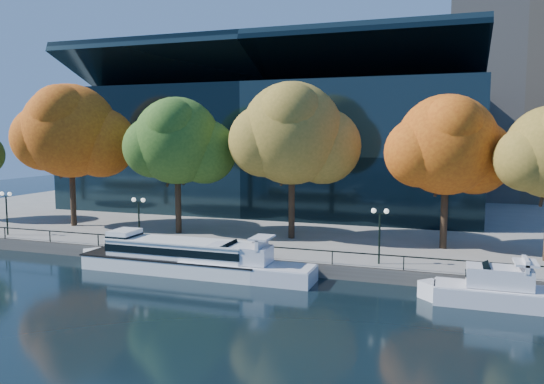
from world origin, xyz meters
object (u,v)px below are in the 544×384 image
at_px(tree_3, 294,136).
at_px(tree_4, 449,147).
at_px(cruiser_far, 499,290).
at_px(lamp_1, 139,210).
at_px(lamp_0, 6,203).
at_px(cruiser_near, 241,265).
at_px(lamp_2, 380,223).
at_px(tour_boat, 168,255).
at_px(tree_2, 178,143).
at_px(tree_1, 72,133).

xyz_separation_m(tree_3, tree_4, (13.00, -0.14, -0.91)).
bearing_deg(cruiser_far, lamp_1, 171.49).
relative_size(lamp_0, lamp_1, 1.00).
xyz_separation_m(cruiser_near, tree_3, (0.72, 10.71, 9.21)).
distance_m(tree_3, tree_4, 13.03).
relative_size(cruiser_far, lamp_0, 2.30).
distance_m(tree_3, lamp_2, 12.75).
relative_size(tree_3, lamp_2, 3.46).
height_order(tour_boat, lamp_1, lamp_1).
relative_size(cruiser_far, tree_2, 0.73).
height_order(cruiser_near, lamp_2, lamp_2).
relative_size(tree_3, lamp_0, 3.46).
relative_size(cruiser_near, tree_1, 0.76).
distance_m(tree_3, lamp_0, 27.23).
bearing_deg(cruiser_far, cruiser_near, 178.17).
height_order(lamp_0, lamp_2, same).
bearing_deg(lamp_1, tree_2, 85.25).
bearing_deg(lamp_2, tree_1, 168.89).
bearing_deg(tree_2, tour_boat, -66.13).
bearing_deg(tour_boat, tree_4, 27.57).
distance_m(cruiser_near, cruiser_far, 16.99).
distance_m(cruiser_near, tree_4, 19.21).
bearing_deg(tour_boat, cruiser_far, -2.04).
height_order(tree_2, lamp_0, tree_2).
xyz_separation_m(tour_boat, tree_1, (-16.29, 9.52, 9.20)).
bearing_deg(tree_1, tree_2, -0.61).
xyz_separation_m(tree_2, tree_3, (10.88, 1.05, 0.66)).
bearing_deg(tree_3, tree_2, -174.51).
distance_m(cruiser_near, lamp_0, 25.25).
xyz_separation_m(cruiser_far, tree_2, (-27.14, 10.21, 8.57)).
xyz_separation_m(tour_boat, lamp_0, (-18.81, 3.32, 2.73)).
height_order(tour_boat, lamp_0, lamp_0).
distance_m(cruiser_near, tree_1, 26.13).
height_order(cruiser_near, tree_3, tree_3).
relative_size(tree_2, tree_4, 1.02).
distance_m(cruiser_far, tree_4, 14.27).
bearing_deg(cruiser_near, tour_boat, 177.34).
xyz_separation_m(tree_1, tree_4, (36.01, 0.78, -1.16)).
height_order(tree_3, lamp_0, tree_3).
bearing_deg(tree_3, lamp_1, -148.00).
xyz_separation_m(tree_2, lamp_2, (19.45, -6.07, -5.55)).
distance_m(cruiser_near, tree_3, 14.15).
relative_size(tour_boat, lamp_1, 3.83).
height_order(cruiser_far, lamp_1, lamp_1).
relative_size(tree_2, lamp_2, 3.17).
distance_m(tour_boat, tree_3, 15.30).
height_order(tree_1, tree_2, tree_1).
bearing_deg(tree_3, tour_boat, -122.81).
distance_m(tour_boat, tree_2, 13.19).
bearing_deg(tree_3, cruiser_far, -34.70).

